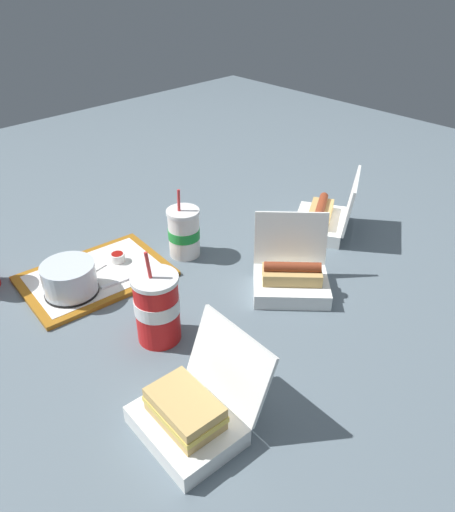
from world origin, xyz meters
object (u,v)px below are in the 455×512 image
at_px(clamshell_sandwich_left, 191,413).
at_px(clamshell_hotdog_right, 323,218).
at_px(plastic_fork, 121,281).
at_px(soda_cup_back, 184,232).
at_px(clamshell_hotdog_front, 291,277).
at_px(soda_cup_corner, 157,307).
at_px(food_tray, 96,276).
at_px(ketchup_cup, 118,257).
at_px(cake_container, 70,279).

height_order(clamshell_sandwich_left, clamshell_hotdog_right, clamshell_hotdog_right).
xyz_separation_m(plastic_fork, soda_cup_back, (-0.22, -0.00, 0.06)).
xyz_separation_m(clamshell_sandwich_left, clamshell_hotdog_right, (-0.78, -0.28, -0.00)).
xyz_separation_m(plastic_fork, clamshell_hotdog_front, (-0.30, 0.32, 0.03)).
relative_size(soda_cup_back, soda_cup_corner, 0.88).
height_order(clamshell_sandwich_left, soda_cup_back, soda_cup_back).
bearing_deg(food_tray, clamshell_hotdog_front, 129.71).
bearing_deg(soda_cup_corner, food_tray, -93.73).
distance_m(ketchup_cup, clamshell_sandwich_left, 0.60).
relative_size(clamshell_hotdog_front, clamshell_hotdog_right, 0.98).
height_order(clamshell_hotdog_right, soda_cup_corner, soda_cup_corner).
bearing_deg(plastic_fork, cake_container, -14.53).
distance_m(soda_cup_back, soda_cup_corner, 0.35).
bearing_deg(clamshell_hotdog_front, clamshell_hotdog_right, -156.99).
relative_size(cake_container, soda_cup_corner, 0.60).
bearing_deg(clamshell_hotdog_right, soda_cup_corner, 3.54).
distance_m(ketchup_cup, soda_cup_back, 0.19).
xyz_separation_m(cake_container, plastic_fork, (-0.11, 0.05, -0.04)).
distance_m(food_tray, plastic_fork, 0.08).
height_order(food_tray, soda_cup_back, soda_cup_back).
relative_size(plastic_fork, soda_cup_corner, 0.48).
bearing_deg(food_tray, soda_cup_back, 163.46).
bearing_deg(plastic_fork, food_tray, -61.18).
bearing_deg(food_tray, cake_container, 19.54).
height_order(plastic_fork, soda_cup_back, soda_cup_back).
height_order(cake_container, plastic_fork, cake_container).
relative_size(ketchup_cup, soda_cup_corner, 0.18).
relative_size(clamshell_sandwich_left, soda_cup_corner, 0.96).
xyz_separation_m(clamshell_hotdog_front, clamshell_hotdog_right, (-0.31, -0.13, 0.00)).
bearing_deg(soda_cup_corner, plastic_fork, -102.18).
bearing_deg(cake_container, soda_cup_back, 172.53).
bearing_deg(cake_container, clamshell_hotdog_right, 162.12).
bearing_deg(clamshell_sandwich_left, plastic_fork, -109.05).
bearing_deg(cake_container, clamshell_hotdog_front, 138.48).
height_order(cake_container, soda_cup_corner, soda_cup_corner).
bearing_deg(cake_container, ketchup_cup, -166.49).
bearing_deg(soda_cup_back, cake_container, -7.47).
relative_size(cake_container, clamshell_hotdog_front, 0.53).
height_order(clamshell_hotdog_front, clamshell_hotdog_right, clamshell_hotdog_right).
height_order(ketchup_cup, soda_cup_back, soda_cup_back).
distance_m(plastic_fork, clamshell_sandwich_left, 0.50).
height_order(clamshell_hotdog_front, soda_cup_back, soda_cup_back).
distance_m(cake_container, soda_cup_back, 0.34).
relative_size(plastic_fork, clamshell_hotdog_right, 0.42).
xyz_separation_m(food_tray, plastic_fork, (-0.03, 0.08, 0.01)).
height_order(cake_container, soda_cup_back, soda_cup_back).
distance_m(clamshell_hotdog_front, clamshell_hotdog_right, 0.34).
xyz_separation_m(ketchup_cup, clamshell_hotdog_right, (-0.56, 0.27, 0.02)).
height_order(clamshell_hotdog_front, soda_cup_corner, soda_cup_corner).
xyz_separation_m(food_tray, soda_cup_back, (-0.25, 0.07, 0.06)).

